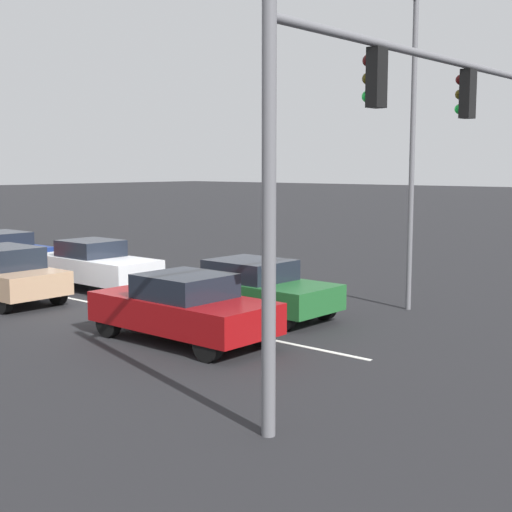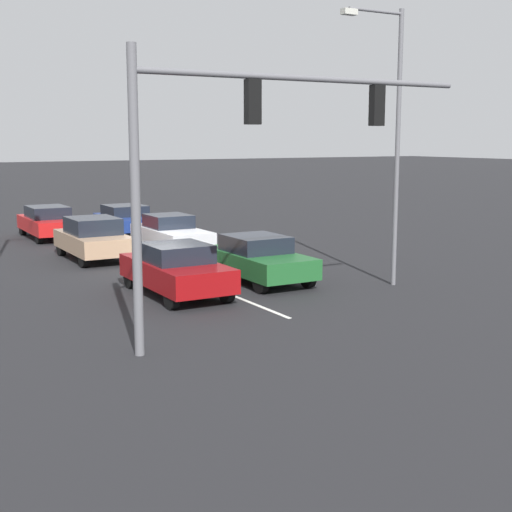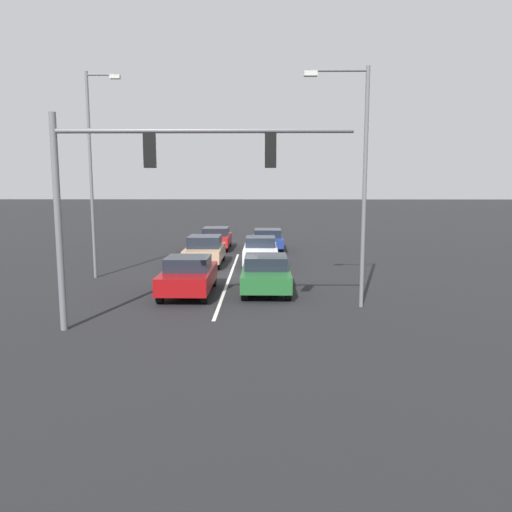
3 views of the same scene
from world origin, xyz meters
TOP-DOWN VIEW (x-y plane):
  - ground_plane at (0.00, 0.00)m, footprint 240.00×240.00m
  - lane_stripe_left_divider at (0.00, 1.54)m, footprint 0.12×15.08m
  - car_maroon_midlane_front at (1.36, 5.19)m, footprint 1.88×4.27m
  - car_darkgreen_leftlane_front at (-1.67, 4.58)m, footprint 1.90×4.25m
  - car_tan_midlane_second at (1.56, -1.99)m, footprint 1.90×4.13m
  - car_silver_leftlane_second at (-1.40, -1.68)m, footprint 1.74×4.36m
  - car_navy_leftlane_third at (-1.84, -7.97)m, footprint 1.95×4.02m
  - traffic_signal_gantry at (1.83, 10.07)m, footprint 8.48×0.37m
  - street_lamp_left_shoulder at (-4.76, 7.12)m, footprint 2.18×0.24m

SIDE VIEW (x-z plane):
  - ground_plane at x=0.00m, z-range 0.00..0.00m
  - lane_stripe_left_divider at x=0.00m, z-range 0.00..0.01m
  - car_navy_leftlane_third at x=-1.84m, z-range 0.05..1.42m
  - car_darkgreen_leftlane_front at x=-1.67m, z-range 0.02..1.45m
  - car_maroon_midlane_front at x=1.36m, z-range 0.01..1.51m
  - car_silver_leftlane_second at x=-1.40m, z-range 0.01..1.53m
  - car_tan_midlane_second at x=1.56m, z-range 0.02..1.59m
  - traffic_signal_gantry at x=1.83m, z-range 1.35..7.61m
  - street_lamp_left_shoulder at x=-4.76m, z-range 0.65..8.78m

